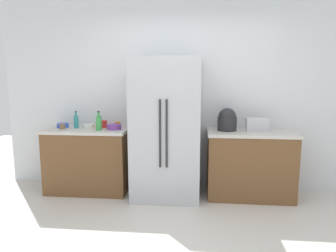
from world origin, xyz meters
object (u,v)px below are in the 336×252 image
(bowl_a, at_px, (114,127))
(bowl_c, at_px, (63,125))
(rice_cooker, at_px, (227,120))
(cup_a, at_px, (118,124))
(bottle_a, at_px, (76,121))
(toaster, at_px, (257,125))
(cup_b, at_px, (104,124))
(cup_c, at_px, (99,126))
(cup_d, at_px, (62,126))
(bottle_b, at_px, (99,123))
(bowl_b, at_px, (89,126))
(refrigerator, at_px, (166,129))

(bowl_a, relative_size, bowl_c, 1.20)
(rice_cooker, relative_size, cup_a, 3.77)
(bottle_a, relative_size, cup_a, 3.00)
(rice_cooker, height_order, bowl_a, rice_cooker)
(toaster, xyz_separation_m, bottle_a, (-2.48, -0.00, 0.01))
(cup_b, bearing_deg, cup_c, -103.54)
(cup_b, bearing_deg, bottle_a, -164.62)
(rice_cooker, bearing_deg, cup_d, -177.02)
(bottle_b, xyz_separation_m, bowl_a, (0.18, 0.11, -0.07))
(bottle_a, relative_size, bowl_b, 1.40)
(toaster, xyz_separation_m, bowl_a, (-1.92, -0.04, -0.05))
(cup_d, bearing_deg, cup_a, 18.72)
(cup_b, xyz_separation_m, cup_c, (-0.03, -0.13, -0.01))
(cup_b, height_order, bowl_a, cup_b)
(bowl_a, bearing_deg, cup_d, -174.74)
(refrigerator, distance_m, toaster, 1.20)
(bottle_a, xyz_separation_m, cup_b, (0.36, 0.10, -0.05))
(rice_cooker, distance_m, cup_b, 1.73)
(cup_c, xyz_separation_m, bowl_b, (-0.18, 0.10, -0.02))
(rice_cooker, height_order, bowl_c, rice_cooker)
(cup_a, bearing_deg, refrigerator, -19.24)
(bottle_b, distance_m, cup_c, 0.14)
(cup_b, bearing_deg, bowl_c, -174.54)
(cup_a, relative_size, bowl_a, 0.41)
(toaster, relative_size, bowl_a, 1.42)
(rice_cooker, xyz_separation_m, cup_c, (-1.75, -0.04, -0.10))
(cup_b, relative_size, bowl_a, 0.51)
(cup_a, bearing_deg, cup_b, -169.10)
(bowl_b, bearing_deg, refrigerator, -9.63)
(cup_d, bearing_deg, rice_cooker, 2.98)
(cup_a, bearing_deg, cup_d, -161.28)
(bowl_c, bearing_deg, refrigerator, -6.12)
(toaster, relative_size, cup_d, 3.77)
(cup_b, relative_size, bowl_c, 0.61)
(refrigerator, xyz_separation_m, cup_d, (-1.44, 0.01, 0.01))
(bottle_a, height_order, cup_b, bottle_a)
(bottle_a, bearing_deg, refrigerator, -5.20)
(rice_cooker, bearing_deg, bottle_a, -179.66)
(cup_b, bearing_deg, bowl_a, -36.76)
(refrigerator, xyz_separation_m, cup_b, (-0.92, 0.22, 0.02))
(bottle_a, distance_m, bowl_b, 0.18)
(rice_cooker, height_order, cup_c, rice_cooker)
(bowl_b, bearing_deg, rice_cooker, -1.87)
(bottle_b, xyz_separation_m, cup_a, (0.18, 0.29, -0.06))
(bowl_a, relative_size, bowl_b, 1.14)
(bottle_b, bearing_deg, bowl_c, 161.91)
(cup_a, bearing_deg, bowl_c, -173.18)
(rice_cooker, relative_size, bowl_a, 1.55)
(bowl_a, bearing_deg, cup_a, 88.43)
(cup_a, bearing_deg, bottle_a, -166.15)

